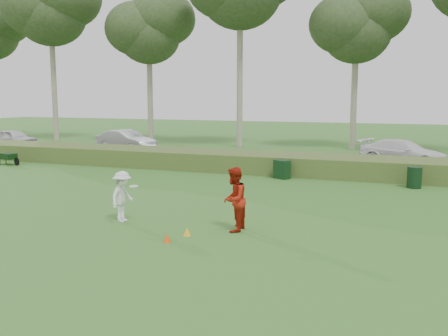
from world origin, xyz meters
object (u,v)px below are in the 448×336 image
at_px(cone_yellow, 187,232).
at_px(trash_bin, 414,177).
at_px(player_white, 122,197).
at_px(cone_orange, 167,238).
at_px(car_mid, 126,141).
at_px(utility_cabinet, 282,169).
at_px(player_red, 234,199).
at_px(car_left, 14,138).
at_px(car_right, 403,152).

distance_m(cone_yellow, trash_bin, 11.33).
relative_size(player_white, cone_orange, 6.73).
bearing_deg(player_white, trash_bin, -41.26).
bearing_deg(cone_orange, car_mid, 124.62).
xyz_separation_m(cone_orange, utility_cabinet, (0.29, 10.83, 0.32)).
relative_size(cone_yellow, car_mid, 0.05).
xyz_separation_m(utility_cabinet, trash_bin, (5.67, -0.34, 0.01)).
relative_size(cone_orange, utility_cabinet, 0.27).
relative_size(player_red, trash_bin, 2.05).
bearing_deg(car_left, cone_yellow, -119.07).
distance_m(player_red, cone_orange, 2.22).
relative_size(cone_orange, car_right, 0.05).
distance_m(player_red, car_right, 16.14).
bearing_deg(player_red, cone_yellow, -49.94).
bearing_deg(player_red, car_left, -126.47).
bearing_deg(utility_cabinet, player_red, -59.58).
distance_m(player_white, car_right, 17.52).
distance_m(cone_yellow, utility_cabinet, 10.11).
distance_m(cone_yellow, car_left, 27.40).
bearing_deg(trash_bin, utility_cabinet, 176.61).
bearing_deg(cone_orange, utility_cabinet, 88.45).
distance_m(car_left, car_right, 26.87).
bearing_deg(car_right, car_mid, 108.56).
bearing_deg(cone_yellow, utility_cabinet, 89.65).
bearing_deg(car_right, trash_bin, -155.86).
relative_size(cone_yellow, car_left, 0.06).
distance_m(trash_bin, car_mid, 19.25).
relative_size(player_red, utility_cabinet, 2.11).
xyz_separation_m(cone_orange, car_right, (5.36, 17.25, 0.62)).
bearing_deg(cone_orange, trash_bin, 60.39).
distance_m(cone_yellow, car_mid, 20.68).
bearing_deg(trash_bin, cone_orange, -119.61).
height_order(utility_cabinet, car_right, car_right).
relative_size(trash_bin, car_left, 0.23).
height_order(cone_orange, car_left, car_left).
bearing_deg(car_right, player_red, -175.72).
distance_m(player_red, cone_yellow, 1.58).
bearing_deg(car_right, car_left, 108.73).
relative_size(utility_cabinet, trash_bin, 0.97).
bearing_deg(trash_bin, player_red, -118.03).
bearing_deg(player_white, car_mid, 32.50).
xyz_separation_m(car_left, car_mid, (9.50, 0.00, 0.09)).
bearing_deg(trash_bin, car_mid, 159.01).
bearing_deg(cone_yellow, car_left, 142.53).
height_order(utility_cabinet, trash_bin, trash_bin).
xyz_separation_m(player_red, cone_orange, (-1.25, -1.65, -0.79)).
xyz_separation_m(cone_orange, trash_bin, (5.96, 10.50, 0.33)).
xyz_separation_m(player_white, car_left, (-19.27, 15.93, -0.07)).
xyz_separation_m(player_red, trash_bin, (4.71, 8.85, -0.46)).
height_order(player_white, car_right, player_white).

